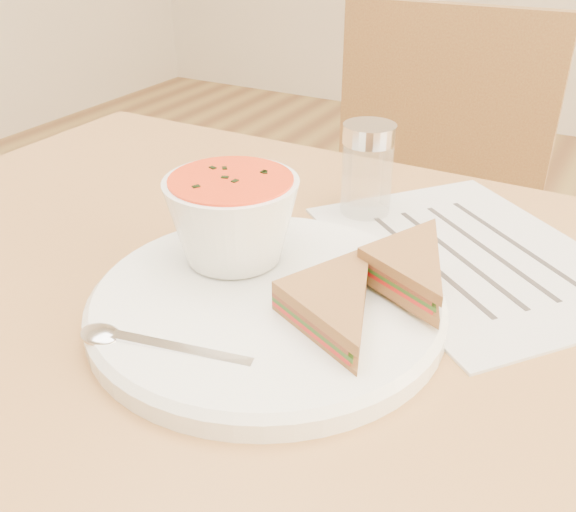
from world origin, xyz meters
The scene contains 8 objects.
chair_far centered at (-0.05, 0.55, 0.45)m, with size 0.40×0.40×0.91m, color brown, non-canonical shape.
plate centered at (0.02, -0.04, 0.76)m, with size 0.31×0.31×0.02m, color white, non-canonical shape.
soup_bowl centered at (-0.03, -0.01, 0.81)m, with size 0.12×0.12×0.08m, color white, non-canonical shape.
sandwich_half_a centered at (0.04, -0.06, 0.78)m, with size 0.11×0.11×0.03m, color olive, non-canonical shape.
sandwich_half_b centered at (0.08, 0.01, 0.79)m, with size 0.10×0.10×0.03m, color olive, non-canonical shape.
spoon centered at (-0.01, -0.15, 0.77)m, with size 0.18×0.04×0.01m, color silver, non-canonical shape.
paper_menu centered at (0.15, 0.15, 0.75)m, with size 0.31×0.23×0.00m, color silver, non-canonical shape.
condiment_shaker centered at (0.02, 0.18, 0.80)m, with size 0.06×0.06×0.10m, color silver, non-canonical shape.
Camera 1 is at (0.27, -0.44, 1.07)m, focal length 40.00 mm.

